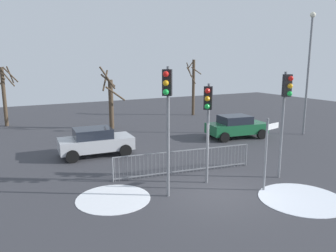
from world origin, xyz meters
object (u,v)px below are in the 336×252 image
(traffic_light_mid_right, at_px, (286,102))
(traffic_light_mid_left, at_px, (208,112))
(bare_tree_left, at_px, (193,86))
(car_green_trailing, at_px, (236,126))
(car_silver_far, at_px, (95,141))
(traffic_light_foreground_left, at_px, (167,104))
(direction_sign_post, at_px, (267,150))
(bare_tree_centre, at_px, (111,101))
(bare_tree_right, at_px, (5,94))
(street_lamp, at_px, (309,63))

(traffic_light_mid_right, height_order, traffic_light_mid_left, traffic_light_mid_right)
(traffic_light_mid_right, height_order, bare_tree_left, bare_tree_left)
(car_green_trailing, height_order, car_silver_far, same)
(traffic_light_foreground_left, distance_m, direction_sign_post, 4.30)
(car_silver_far, relative_size, bare_tree_centre, 0.86)
(traffic_light_mid_right, height_order, car_silver_far, traffic_light_mid_right)
(traffic_light_mid_right, bearing_deg, bare_tree_right, -43.48)
(car_silver_far, relative_size, street_lamp, 0.49)
(car_green_trailing, height_order, bare_tree_right, bare_tree_right)
(traffic_light_mid_right, distance_m, traffic_light_foreground_left, 5.22)
(bare_tree_left, xyz_separation_m, bare_tree_centre, (-8.64, -2.42, -0.62))
(traffic_light_foreground_left, relative_size, bare_tree_right, 1.04)
(car_green_trailing, relative_size, bare_tree_right, 0.88)
(car_silver_far, relative_size, bare_tree_right, 0.86)
(traffic_light_mid_right, distance_m, car_silver_far, 9.67)
(car_silver_far, distance_m, bare_tree_right, 11.82)
(traffic_light_foreground_left, relative_size, car_green_trailing, 1.19)
(direction_sign_post, relative_size, street_lamp, 0.36)
(traffic_light_mid_right, bearing_deg, traffic_light_mid_left, 0.99)
(car_green_trailing, height_order, bare_tree_centre, bare_tree_centre)
(traffic_light_mid_right, height_order, car_green_trailing, traffic_light_mid_right)
(traffic_light_mid_left, bearing_deg, car_green_trailing, -94.97)
(direction_sign_post, distance_m, car_silver_far, 9.02)
(car_silver_far, bearing_deg, bare_tree_centre, 68.92)
(direction_sign_post, xyz_separation_m, car_green_trailing, (4.72, 7.46, -0.83))
(street_lamp, bearing_deg, car_green_trailing, 164.31)
(traffic_light_mid_left, height_order, car_silver_far, traffic_light_mid_left)
(bare_tree_centre, bearing_deg, traffic_light_foreground_left, -99.63)
(traffic_light_mid_right, relative_size, traffic_light_mid_left, 1.11)
(traffic_light_foreground_left, distance_m, car_silver_far, 7.23)
(direction_sign_post, height_order, bare_tree_centre, bare_tree_centre)
(direction_sign_post, distance_m, bare_tree_right, 20.60)
(traffic_light_mid_right, bearing_deg, traffic_light_foreground_left, 12.73)
(street_lamp, bearing_deg, car_silver_far, 173.23)
(traffic_light_mid_left, relative_size, car_silver_far, 1.04)
(bare_tree_right, bearing_deg, traffic_light_mid_right, -61.88)
(direction_sign_post, relative_size, car_silver_far, 0.73)
(bare_tree_left, height_order, bare_tree_centre, bare_tree_left)
(traffic_light_mid_right, height_order, street_lamp, street_lamp)
(street_lamp, relative_size, bare_tree_right, 1.75)
(bare_tree_centre, bearing_deg, direction_sign_post, -83.96)
(car_green_trailing, relative_size, street_lamp, 0.50)
(car_silver_far, height_order, bare_tree_left, bare_tree_left)
(bare_tree_left, bearing_deg, traffic_light_foreground_left, -125.13)
(traffic_light_mid_right, bearing_deg, car_silver_far, -31.76)
(car_green_trailing, relative_size, bare_tree_left, 0.79)
(traffic_light_foreground_left, bearing_deg, bare_tree_left, -86.26)
(traffic_light_mid_left, relative_size, street_lamp, 0.51)
(bare_tree_centre, bearing_deg, traffic_light_mid_right, -77.54)
(traffic_light_mid_left, bearing_deg, bare_tree_right, -26.66)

